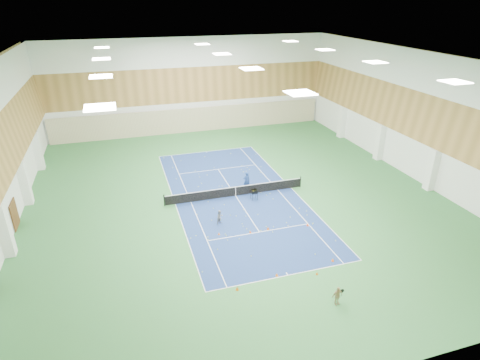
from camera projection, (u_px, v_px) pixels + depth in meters
name	position (u px, v px, depth m)	size (l,w,h in m)	color
ground	(236.00, 196.00, 36.35)	(40.00, 40.00, 0.00)	#2E6B35
room_shell	(235.00, 133.00, 33.83)	(36.00, 40.00, 12.00)	white
wood_cladding	(235.00, 110.00, 32.99)	(36.00, 40.00, 8.00)	#A4783D
ceiling_light_grid	(235.00, 60.00, 31.35)	(21.40, 25.40, 0.06)	white
court_surface	(236.00, 196.00, 36.35)	(10.97, 23.77, 0.01)	navy
tennis_balls_scatter	(236.00, 195.00, 36.33)	(10.57, 22.77, 0.07)	#CEDB25
tennis_net	(236.00, 191.00, 36.12)	(12.80, 0.10, 1.10)	black
back_curtain	(193.00, 120.00, 52.80)	(35.40, 0.16, 3.20)	#C6B793
door_left_b	(15.00, 214.00, 31.07)	(0.08, 1.80, 2.20)	#593319
coach	(247.00, 181.00, 37.18)	(0.65, 0.43, 1.79)	navy
child_court	(220.00, 217.00, 31.74)	(0.57, 0.44, 1.17)	gray
child_apron	(337.00, 296.00, 23.39)	(0.72, 0.30, 1.23)	#A08A5B
ball_cart	(254.00, 195.00, 35.53)	(0.56, 0.56, 0.97)	black
cone_svc_a	(219.00, 234.00, 30.44)	(0.18, 0.18, 0.20)	orange
cone_svc_b	(250.00, 232.00, 30.66)	(0.18, 0.18, 0.20)	#F6470C
cone_svc_c	(268.00, 228.00, 31.10)	(0.22, 0.22, 0.24)	#E0540B
cone_svc_d	(308.00, 224.00, 31.61)	(0.22, 0.22, 0.24)	red
cone_base_a	(237.00, 288.00, 24.72)	(0.22, 0.22, 0.24)	orange
cone_base_b	(277.00, 275.00, 25.94)	(0.21, 0.21, 0.23)	orange
cone_base_c	(317.00, 273.00, 26.09)	(0.17, 0.17, 0.19)	#D65E0B
cone_base_d	(333.00, 260.00, 27.39)	(0.20, 0.20, 0.22)	#FF590D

